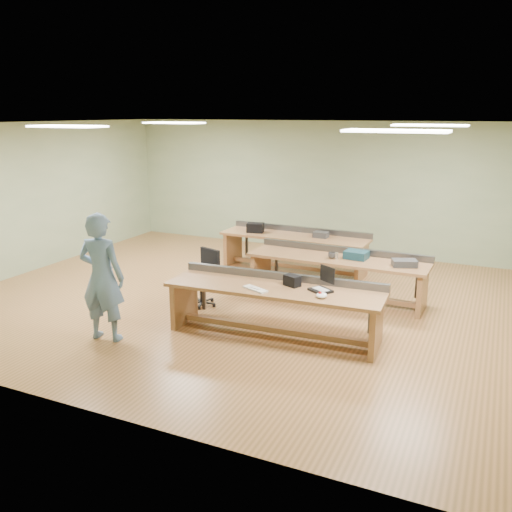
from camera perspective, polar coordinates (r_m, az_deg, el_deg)
name	(u,v)px	position (r m, az deg, el deg)	size (l,w,h in m)	color
floor	(255,301)	(9.44, -0.07, -4.79)	(10.00, 10.00, 0.00)	#A0693C
ceiling	(255,124)	(8.89, -0.08, 13.74)	(10.00, 10.00, 0.00)	silver
wall_back	(327,187)	(12.75, 7.49, 7.21)	(10.00, 0.04, 3.00)	#95A57D
wall_front	(92,283)	(5.76, -16.89, -2.75)	(10.00, 0.04, 3.00)	#95A57D
wall_left	(32,197)	(11.99, -22.47, 5.73)	(0.04, 8.00, 3.00)	#95A57D
fluor_panels	(255,126)	(8.89, -0.08, 13.54)	(6.20, 3.50, 0.03)	white
workbench_front	(275,299)	(7.88, 2.01, -4.51)	(3.20, 1.01, 0.86)	#9D6742
workbench_mid	(338,268)	(9.53, 8.60, -1.22)	(3.13, 0.89, 0.86)	#9D6742
workbench_back	(295,244)	(11.14, 4.10, 1.27)	(3.07, 0.89, 0.86)	#9D6742
person	(102,277)	(7.94, -15.91, -2.17)	(0.68, 0.44, 1.86)	slate
laptop_base	(321,290)	(7.65, 6.81, -3.61)	(0.29, 0.24, 0.03)	black
laptop_screen	(327,274)	(7.66, 7.53, -1.92)	(0.29, 0.01, 0.23)	black
keyboard	(255,289)	(7.67, -0.08, -3.49)	(0.40, 0.13, 0.02)	beige
trackball_mouse	(322,295)	(7.39, 6.92, -4.12)	(0.14, 0.17, 0.07)	white
camera_bag	(292,281)	(7.84, 3.83, -2.60)	(0.23, 0.15, 0.16)	black
task_chair	(204,285)	(9.23, -5.53, -3.04)	(0.64, 0.64, 0.95)	black
parts_bin_teal	(356,255)	(9.43, 10.51, 0.13)	(0.38, 0.29, 0.13)	#143643
parts_bin_grey	(404,263)	(9.15, 15.36, -0.71)	(0.39, 0.25, 0.11)	#313133
mug	(332,255)	(9.38, 7.99, 0.06)	(0.13, 0.13, 0.10)	#313133
drinks_can	(336,256)	(9.36, 8.46, 0.02)	(0.06, 0.06, 0.11)	silver
storage_box_back	(255,228)	(11.31, -0.06, 3.00)	(0.34, 0.24, 0.19)	black
tray_back	(321,235)	(10.92, 6.85, 2.25)	(0.28, 0.21, 0.11)	#313133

